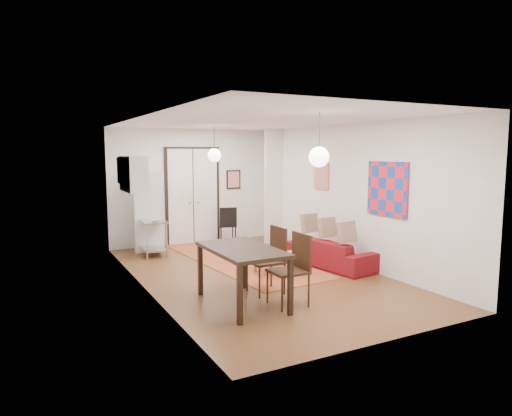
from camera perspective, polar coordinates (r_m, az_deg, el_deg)
name	(u,v)px	position (r m, az deg, el deg)	size (l,w,h in m)	color
floor	(256,274)	(8.80, -0.03, -8.30)	(7.00, 7.00, 0.00)	brown
ceiling	(256,120)	(8.50, -0.03, 10.91)	(4.20, 7.00, 0.02)	white
wall_back	(192,187)	(11.73, -7.99, 2.68)	(4.20, 0.02, 2.90)	white
wall_front	(391,225)	(5.69, 16.55, -2.10)	(4.20, 0.02, 2.90)	white
wall_left	(144,205)	(7.79, -13.86, 0.37)	(0.02, 7.00, 2.90)	white
wall_right	(345,194)	(9.68, 11.06, 1.71)	(0.02, 7.00, 2.90)	white
double_doors	(193,196)	(11.71, -7.89, 1.44)	(1.44, 0.06, 2.50)	white
stub_partition	(274,186)	(11.64, 2.22, 2.71)	(0.50, 0.10, 2.90)	white
wall_cabinet	(133,174)	(9.25, -15.09, 4.15)	(0.35, 1.00, 0.70)	white
painting_popart	(387,189)	(8.71, 16.11, 2.31)	(0.05, 1.00, 1.00)	red
painting_abstract	(322,176)	(10.27, 8.21, 4.02)	(0.05, 0.50, 0.60)	beige
poster_back	(234,179)	(12.13, -2.82, 3.59)	(0.40, 0.03, 0.50)	red
print_left	(120,170)	(9.70, -16.61, 4.52)	(0.03, 0.44, 0.54)	#90623C
pendant_back	(214,155)	(10.30, -5.23, 6.58)	(0.30, 0.30, 0.80)	white
pendant_front	(319,157)	(6.78, 7.88, 6.34)	(0.30, 0.30, 0.80)	white
kilim_rug	(240,260)	(9.95, -1.97, -6.46)	(1.71, 4.56, 0.01)	#C25830
sofa	(331,252)	(9.46, 9.32, -5.48)	(2.00, 0.78, 0.58)	maroon
coffee_table	(277,257)	(8.82, 2.60, -6.09)	(0.90, 0.59, 0.37)	tan
potted_plant	(281,244)	(8.82, 3.18, -4.55)	(0.33, 0.28, 0.36)	#387133
kitchen_counter	(152,233)	(10.64, -12.83, -3.06)	(0.58, 1.07, 0.79)	#A9ACAE
bowl	(156,221)	(10.31, -12.45, -1.55)	(0.19, 0.19, 0.05)	silver
soap_bottle	(147,215)	(10.81, -13.48, -0.86)	(0.07, 0.08, 0.17)	teal
fridge	(148,211)	(11.09, -13.37, -0.37)	(0.66, 0.66, 1.87)	silver
dining_table	(242,254)	(6.94, -1.74, -5.78)	(0.92, 1.60, 0.88)	black
dining_chair_near	(262,254)	(7.64, 0.81, -5.73)	(0.53, 0.74, 1.09)	#331C10
dining_chair_far	(284,263)	(7.05, 3.54, -6.83)	(0.53, 0.74, 1.09)	#331C10
black_side_chair	(225,221)	(11.72, -3.84, -1.69)	(0.52, 0.52, 0.94)	black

